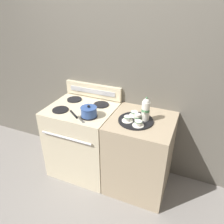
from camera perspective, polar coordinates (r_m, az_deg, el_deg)
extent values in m
plane|color=gray|center=(2.89, -0.85, -15.84)|extent=(6.00, 6.00, 0.00)
cube|color=#666056|center=(2.56, 2.17, 7.48)|extent=(6.00, 0.05, 2.20)
cube|color=beige|center=(2.72, -7.41, -7.13)|extent=(0.75, 0.65, 0.88)
cylinder|color=silver|center=(2.35, -11.93, -6.62)|extent=(0.60, 0.02, 0.02)
cylinder|color=black|center=(2.69, -9.79, 3.25)|extent=(0.18, 0.18, 0.01)
cylinder|color=black|center=(2.53, -2.86, 1.94)|extent=(0.18, 0.18, 0.01)
cylinder|color=black|center=(2.48, -13.34, 0.56)|extent=(0.18, 0.18, 0.01)
cylinder|color=black|center=(2.30, -6.01, -1.07)|extent=(0.18, 0.18, 0.01)
cube|color=beige|center=(2.69, -4.92, 5.65)|extent=(0.73, 0.05, 0.16)
cube|color=#B7B7BC|center=(2.67, -5.19, 5.44)|extent=(0.60, 0.01, 0.06)
cube|color=tan|center=(2.50, 7.22, -10.87)|extent=(0.66, 0.65, 0.88)
cylinder|color=#335193|center=(2.28, -6.07, 0.02)|extent=(0.17, 0.17, 0.09)
cylinder|color=#335193|center=(2.25, -6.13, 1.11)|extent=(0.17, 0.17, 0.01)
sphere|color=black|center=(2.25, -6.15, 1.49)|extent=(0.03, 0.03, 0.03)
cylinder|color=black|center=(2.21, -9.97, -0.59)|extent=(0.15, 0.12, 0.02)
cylinder|color=black|center=(2.22, 6.23, -2.22)|extent=(0.36, 0.36, 0.01)
cylinder|color=white|center=(2.19, 8.78, 0.32)|extent=(0.08, 0.08, 0.20)
cylinder|color=#427A4C|center=(2.19, 8.80, 0.55)|extent=(0.08, 0.08, 0.03)
sphere|color=white|center=(2.15, 8.97, 2.64)|extent=(0.07, 0.07, 0.07)
sphere|color=#427A4C|center=(2.13, 9.06, 3.67)|extent=(0.02, 0.02, 0.02)
cone|color=white|center=(2.13, 8.37, -0.15)|extent=(0.02, 0.06, 0.05)
cylinder|color=white|center=(2.19, 4.06, -2.26)|extent=(0.11, 0.11, 0.01)
cylinder|color=white|center=(2.18, 4.09, -1.68)|extent=(0.07, 0.07, 0.04)
cylinder|color=#427A4C|center=(2.17, 4.10, -1.26)|extent=(0.08, 0.08, 0.01)
cylinder|color=white|center=(2.29, 5.82, -0.92)|extent=(0.11, 0.11, 0.01)
cylinder|color=white|center=(2.28, 5.85, -0.37)|extent=(0.07, 0.07, 0.04)
cylinder|color=#427A4C|center=(2.27, 5.87, 0.04)|extent=(0.08, 0.08, 0.01)
cylinder|color=white|center=(2.13, 6.85, -3.46)|extent=(0.11, 0.11, 0.01)
cylinder|color=white|center=(2.11, 6.89, -2.88)|extent=(0.07, 0.07, 0.04)
cylinder|color=#427A4C|center=(2.10, 6.92, -2.45)|extent=(0.08, 0.08, 0.01)
cylinder|color=white|center=(2.19, 6.69, -1.36)|extent=(0.06, 0.06, 0.07)
cylinder|color=#427A4C|center=(2.19, 6.69, -1.36)|extent=(0.06, 0.06, 0.01)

